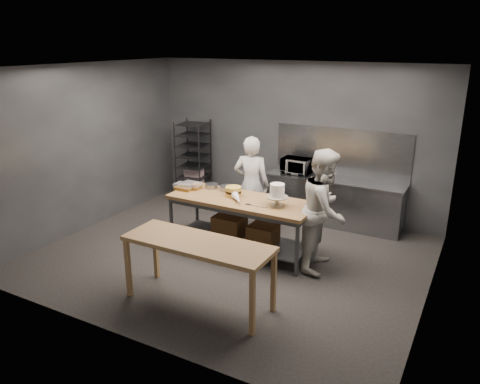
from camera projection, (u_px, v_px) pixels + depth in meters
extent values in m
plane|color=black|center=(231.00, 256.00, 7.65)|extent=(6.00, 6.00, 0.00)
cube|color=#4C4F54|center=(293.00, 139.00, 9.27)|extent=(6.00, 0.04, 3.00)
cube|color=brown|center=(241.00, 201.00, 7.59)|extent=(2.40, 0.90, 0.06)
cube|color=#47494C|center=(241.00, 239.00, 7.80)|extent=(2.25, 0.75, 0.03)
cylinder|color=#47494C|center=(171.00, 222.00, 7.92)|extent=(0.06, 0.06, 0.86)
cylinder|color=#47494C|center=(197.00, 208.00, 8.57)|extent=(0.06, 0.06, 0.86)
cylinder|color=#47494C|center=(297.00, 250.00, 6.89)|extent=(0.06, 0.06, 0.86)
cylinder|color=#47494C|center=(315.00, 232.00, 7.54)|extent=(0.06, 0.06, 0.86)
cube|color=brown|center=(229.00, 226.00, 7.88)|extent=(0.50, 0.40, 0.35)
cube|color=brown|center=(263.00, 234.00, 7.60)|extent=(0.45, 0.38, 0.30)
cube|color=olive|center=(198.00, 244.00, 6.04)|extent=(2.00, 0.70, 0.06)
cube|color=olive|center=(128.00, 268.00, 6.36)|extent=(0.06, 0.06, 0.84)
cube|color=olive|center=(156.00, 251.00, 6.86)|extent=(0.06, 0.06, 0.84)
cube|color=olive|center=(252.00, 304.00, 5.50)|extent=(0.06, 0.06, 0.84)
cube|color=olive|center=(274.00, 282.00, 6.00)|extent=(0.06, 0.06, 0.84)
cube|color=slate|center=(335.00, 180.00, 8.75)|extent=(2.60, 0.60, 0.04)
cube|color=slate|center=(333.00, 202.00, 8.89)|extent=(2.56, 0.56, 0.86)
cube|color=slate|center=(341.00, 152.00, 8.85)|extent=(2.60, 0.02, 0.90)
cube|color=black|center=(194.00, 161.00, 10.10)|extent=(0.69, 0.73, 1.75)
cube|color=silver|center=(194.00, 176.00, 10.20)|extent=(0.41, 0.29, 0.45)
imported|color=silver|center=(251.00, 185.00, 8.39)|extent=(0.72, 0.55, 1.78)
imported|color=beige|center=(325.00, 210.00, 7.03)|extent=(0.78, 0.96, 1.88)
imported|color=black|center=(296.00, 166.00, 9.05)|extent=(0.54, 0.37, 0.30)
cylinder|color=#A79E86|center=(277.00, 205.00, 7.25)|extent=(0.20, 0.20, 0.02)
cylinder|color=#A79E86|center=(277.00, 201.00, 7.22)|extent=(0.06, 0.06, 0.12)
cylinder|color=#A79E86|center=(277.00, 197.00, 7.20)|extent=(0.34, 0.34, 0.02)
cylinder|color=white|center=(277.00, 190.00, 7.17)|extent=(0.22, 0.22, 0.20)
cylinder|color=#E7B949|center=(233.00, 194.00, 7.70)|extent=(0.26, 0.26, 0.06)
cylinder|color=black|center=(233.00, 191.00, 7.69)|extent=(0.26, 0.26, 0.04)
cylinder|color=#E7B949|center=(233.00, 188.00, 7.67)|extent=(0.26, 0.26, 0.06)
cylinder|color=gray|center=(212.00, 186.00, 8.11)|extent=(0.23, 0.23, 0.07)
cylinder|color=gray|center=(227.00, 188.00, 7.99)|extent=(0.27, 0.27, 0.07)
cone|color=white|center=(237.00, 199.00, 7.40)|extent=(0.34, 0.37, 0.12)
cube|color=slate|center=(258.00, 207.00, 7.22)|extent=(0.28, 0.02, 0.00)
cube|color=black|center=(248.00, 204.00, 7.30)|extent=(0.09, 0.02, 0.02)
cube|color=#8D5A1C|center=(184.00, 188.00, 8.03)|extent=(0.30, 0.20, 0.05)
cube|color=silver|center=(184.00, 185.00, 8.01)|extent=(0.31, 0.21, 0.06)
cube|color=#8D5A1C|center=(192.00, 187.00, 8.10)|extent=(0.30, 0.20, 0.05)
cube|color=silver|center=(192.00, 184.00, 8.08)|extent=(0.31, 0.21, 0.06)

